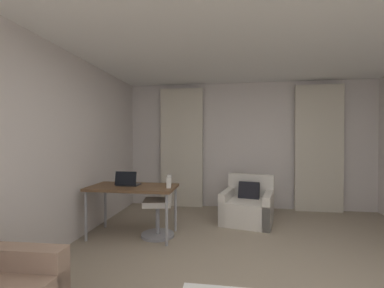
# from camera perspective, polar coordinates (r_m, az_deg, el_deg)

# --- Properties ---
(wall_window) EXTENTS (5.12, 0.06, 2.60)m
(wall_window) POSITION_cam_1_polar(r_m,az_deg,el_deg) (5.58, 11.97, -0.29)
(wall_window) COLOR silver
(wall_window) RESTS_ON ground
(wall_left) EXTENTS (0.06, 6.12, 2.60)m
(wall_left) POSITION_cam_1_polar(r_m,az_deg,el_deg) (3.35, -32.34, -1.24)
(wall_left) COLOR silver
(wall_left) RESTS_ON ground
(ceiling) EXTENTS (5.12, 6.12, 0.06)m
(ceiling) POSITION_cam_1_polar(r_m,az_deg,el_deg) (2.83, 16.26, 26.25)
(ceiling) COLOR white
(ceiling) RESTS_ON wall_left
(curtain_left_panel) EXTENTS (0.90, 0.06, 2.50)m
(curtain_left_panel) POSITION_cam_1_polar(r_m,az_deg,el_deg) (5.53, -2.31, -0.80)
(curtain_left_panel) COLOR beige
(curtain_left_panel) RESTS_ON ground
(curtain_right_panel) EXTENTS (0.90, 0.06, 2.50)m
(curtain_right_panel) POSITION_cam_1_polar(r_m,az_deg,el_deg) (5.70, 25.98, -0.84)
(curtain_right_panel) COLOR beige
(curtain_right_panel) RESTS_ON ground
(armchair) EXTENTS (0.99, 1.02, 0.78)m
(armchair) POSITION_cam_1_polar(r_m,az_deg,el_deg) (4.75, 12.13, -13.19)
(armchair) COLOR silver
(armchair) RESTS_ON ground
(desk) EXTENTS (1.26, 0.67, 0.74)m
(desk) POSITION_cam_1_polar(r_m,az_deg,el_deg) (4.00, -12.78, -9.82)
(desk) COLOR brown
(desk) RESTS_ON ground
(desk_chair) EXTENTS (0.48, 0.48, 0.88)m
(desk_chair) POSITION_cam_1_polar(r_m,az_deg,el_deg) (3.97, -6.94, -14.04)
(desk_chair) COLOR gray
(desk_chair) RESTS_ON ground
(laptop) EXTENTS (0.32, 0.25, 0.22)m
(laptop) POSITION_cam_1_polar(r_m,az_deg,el_deg) (4.02, -13.90, -8.18)
(laptop) COLOR #2D2D33
(laptop) RESTS_ON desk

